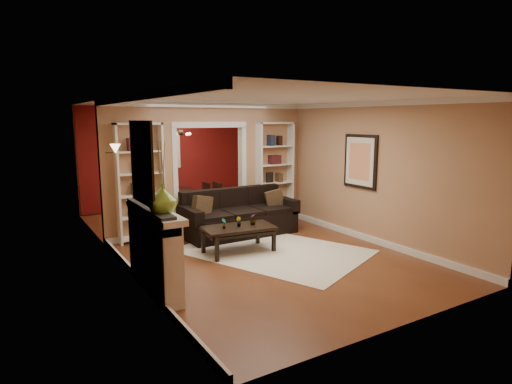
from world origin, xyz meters
TOP-DOWN VIEW (x-y plane):
  - floor at (0.00, 0.00)m, footprint 8.00×8.00m
  - ceiling at (0.00, 0.00)m, footprint 8.00×8.00m
  - wall_back at (0.00, 4.00)m, footprint 8.00×0.00m
  - wall_front at (0.00, -4.00)m, footprint 8.00×0.00m
  - wall_left at (-2.25, 0.00)m, footprint 0.00×8.00m
  - wall_right at (2.25, 0.00)m, footprint 0.00×8.00m
  - partition_wall at (0.00, 1.20)m, footprint 4.50×0.15m
  - red_back_panel at (0.00, 3.97)m, footprint 4.44×0.04m
  - dining_window at (0.00, 3.93)m, footprint 0.78×0.03m
  - area_rug at (0.30, -0.86)m, footprint 3.30×3.77m
  - sofa at (0.31, 0.45)m, footprint 2.39×1.03m
  - pillow_left at (-0.53, 0.43)m, footprint 0.46×0.28m
  - pillow_right at (1.16, 0.43)m, footprint 0.39×0.21m
  - coffee_table at (-0.28, -0.59)m, footprint 1.33×0.83m
  - plant_left at (-0.57, -0.59)m, footprint 0.12×0.10m
  - plant_center at (-0.28, -0.59)m, footprint 0.09×0.11m
  - plant_right at (0.01, -0.59)m, footprint 0.14×0.14m
  - bookshelf_left at (-1.55, 1.03)m, footprint 0.90×0.30m
  - bookshelf_right at (1.55, 1.03)m, footprint 0.90×0.30m
  - fireplace at (-2.09, -1.50)m, footprint 0.32×1.70m
  - vase at (-2.09, -1.88)m, footprint 0.48×0.48m
  - mirror at (-2.23, -1.50)m, footprint 0.03×0.95m
  - wall_sconce at (-2.15, 0.55)m, footprint 0.18×0.18m
  - framed_art at (2.21, -1.00)m, footprint 0.04×0.85m
  - dining_table at (-0.09, 2.57)m, footprint 1.72×0.96m
  - dining_chair_nw at (-0.64, 2.27)m, footprint 0.49×0.49m
  - dining_chair_ne at (0.46, 2.27)m, footprint 0.45×0.45m
  - dining_chair_sw at (-0.64, 2.87)m, footprint 0.51×0.51m
  - dining_chair_se at (0.46, 2.87)m, footprint 0.44×0.44m
  - chandelier at (0.00, 2.70)m, footprint 0.50×0.50m

SIDE VIEW (x-z plane):
  - floor at x=0.00m, z-range 0.00..0.00m
  - area_rug at x=0.30m, z-range 0.00..0.01m
  - coffee_table at x=-0.28m, z-range 0.00..0.48m
  - dining_table at x=-0.09m, z-range 0.00..0.61m
  - dining_chair_nw at x=-0.64m, z-range 0.00..0.76m
  - dining_chair_se at x=0.46m, z-range 0.00..0.79m
  - dining_chair_ne at x=0.46m, z-range 0.00..0.87m
  - dining_chair_sw at x=-0.64m, z-range 0.00..0.92m
  - sofa at x=0.31m, z-range 0.00..0.93m
  - plant_center at x=-0.28m, z-range 0.48..0.65m
  - plant_left at x=-0.57m, z-range 0.48..0.66m
  - plant_right at x=0.01m, z-range 0.48..0.67m
  - fireplace at x=-2.09m, z-range 0.00..1.16m
  - pillow_right at x=1.16m, z-range 0.46..0.83m
  - pillow_left at x=-0.53m, z-range 0.46..0.90m
  - bookshelf_left at x=-1.55m, z-range 0.00..2.30m
  - bookshelf_right at x=1.55m, z-range 0.00..2.30m
  - red_back_panel at x=0.00m, z-range 0.00..2.64m
  - wall_back at x=0.00m, z-range -2.65..5.35m
  - wall_front at x=0.00m, z-range -2.65..5.35m
  - wall_left at x=-2.25m, z-range -2.65..5.35m
  - wall_right at x=2.25m, z-range -2.65..5.35m
  - partition_wall at x=0.00m, z-range 0.00..2.70m
  - vase at x=-2.09m, z-range 1.16..1.54m
  - dining_window at x=0.00m, z-range 1.06..2.04m
  - framed_art at x=2.21m, z-range 1.02..2.08m
  - mirror at x=-2.23m, z-range 1.25..2.35m
  - wall_sconce at x=-2.15m, z-range 1.72..1.94m
  - chandelier at x=0.00m, z-range 1.87..2.17m
  - ceiling at x=0.00m, z-range 2.70..2.70m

